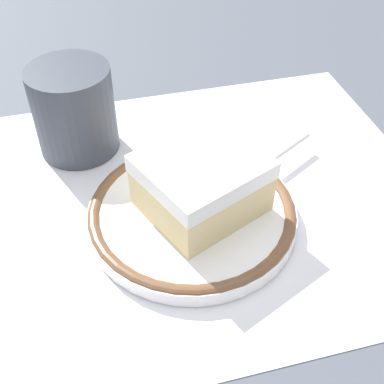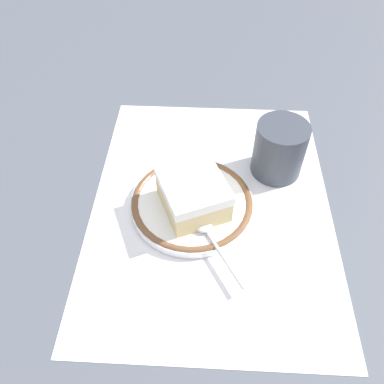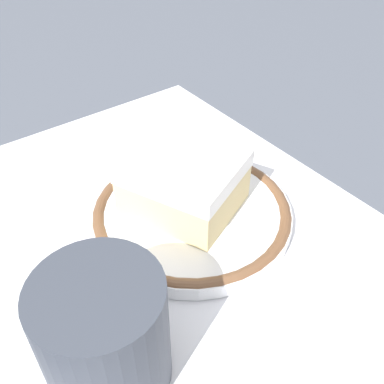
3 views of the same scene
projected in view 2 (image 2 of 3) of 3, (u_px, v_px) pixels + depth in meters
ground_plane at (211, 205)px, 0.58m from camera, size 2.40×2.40×0.00m
placemat at (211, 204)px, 0.58m from camera, size 0.47×0.35×0.00m
plate at (192, 203)px, 0.57m from camera, size 0.18×0.18×0.02m
cake_slice at (193, 194)px, 0.54m from camera, size 0.12×0.11×0.05m
spoon at (206, 229)px, 0.53m from camera, size 0.12×0.08×0.01m
cup at (279, 152)px, 0.60m from camera, size 0.08×0.08×0.09m
napkin at (168, 137)px, 0.68m from camera, size 0.11×0.11×0.00m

